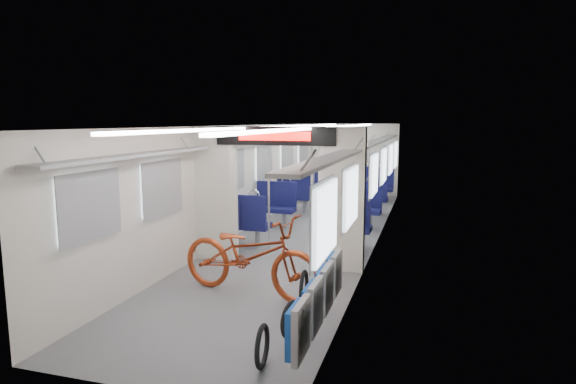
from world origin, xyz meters
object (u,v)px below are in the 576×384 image
object	(u,v)px
bike_hoop_b	(291,322)
stanchion_far_left	(314,173)
seat_bay_far_left	(304,187)
stanchion_near_left	(269,190)
bicycle	(250,255)
seat_bay_far_right	(373,188)
seat_bay_near_left	(261,209)
stanchion_near_right	(312,191)
bike_hoop_c	(304,291)
stanchion_far_right	(335,175)
flip_bench	(319,297)
bike_hoop_a	(262,349)
seat_bay_near_right	(353,210)

from	to	relation	value
bike_hoop_b	stanchion_far_left	distance (m)	6.42
seat_bay_far_left	stanchion_near_left	size ratio (longest dim) A/B	0.93
bicycle	seat_bay_far_right	world-z (taller)	seat_bay_far_right
seat_bay_near_left	stanchion_near_right	xyz separation A→B (m)	(1.33, -1.03, 0.59)
bike_hoop_c	stanchion_near_right	distance (m)	2.73
stanchion_far_right	stanchion_near_left	bearing A→B (deg)	-103.17
stanchion_near_right	seat_bay_near_left	bearing A→B (deg)	142.33
seat_bay_near_left	stanchion_near_right	size ratio (longest dim) A/B	0.95
stanchion_far_right	flip_bench	bearing A→B (deg)	-80.37
flip_bench	bike_hoop_c	size ratio (longest dim) A/B	4.30
bicycle	stanchion_near_right	distance (m)	2.39
bike_hoop_b	stanchion_near_left	bearing A→B (deg)	112.65
bicycle	stanchion_near_left	bearing A→B (deg)	23.29
bike_hoop_c	stanchion_far_right	world-z (taller)	stanchion_far_right
stanchion_near_right	stanchion_far_right	size ratio (longest dim) A/B	1.00
flip_bench	seat_bay_far_right	size ratio (longest dim) A/B	0.93
bike_hoop_c	seat_bay_far_right	bearing A→B (deg)	89.79
bicycle	stanchion_near_right	world-z (taller)	stanchion_near_right
flip_bench	seat_bay_far_right	bearing A→B (deg)	92.80
bicycle	seat_bay_far_right	bearing A→B (deg)	4.65
flip_bench	seat_bay_near_left	world-z (taller)	seat_bay_near_left
bike_hoop_a	stanchion_near_right	bearing A→B (deg)	97.13
seat_bay_far_left	stanchion_far_right	world-z (taller)	stanchion_far_right
seat_bay_near_right	stanchion_near_left	distance (m)	2.08
seat_bay_far_left	seat_bay_near_right	bearing A→B (deg)	-59.98
bicycle	seat_bay_near_left	size ratio (longest dim) A/B	0.99
bike_hoop_a	stanchion_near_right	distance (m)	4.27
bike_hoop_a	seat_bay_far_right	xyz separation A→B (m)	(0.02, 9.09, 0.37)
seat_bay_near_left	stanchion_near_left	size ratio (longest dim) A/B	0.95
stanchion_near_right	stanchion_far_right	xyz separation A→B (m)	(-0.11, 2.69, 0.00)
stanchion_far_left	bike_hoop_c	bearing A→B (deg)	-77.79
seat_bay_far_right	stanchion_near_right	bearing A→B (deg)	-96.23
bike_hoop_b	bike_hoop_c	distance (m)	0.93
seat_bay_near_right	flip_bench	bearing A→B (deg)	-85.20
stanchion_near_left	stanchion_near_right	distance (m)	0.78
flip_bench	bike_hoop_a	bearing A→B (deg)	-129.55
bike_hoop_a	seat_bay_far_right	distance (m)	9.09
bike_hoop_b	seat_bay_near_left	bearing A→B (deg)	113.51
stanchion_near_left	stanchion_far_right	distance (m)	2.90
bicycle	stanchion_near_left	xyz separation A→B (m)	(-0.46, 2.17, 0.58)
stanchion_near_right	stanchion_far_right	distance (m)	2.69
bike_hoop_a	stanchion_far_left	xyz separation A→B (m)	(-1.15, 6.92, 0.95)
bicycle	stanchion_far_right	bearing A→B (deg)	9.02
flip_bench	bike_hoop_b	bearing A→B (deg)	154.98
bicycle	seat_bay_near_left	distance (m)	3.48
flip_bench	stanchion_near_right	distance (m)	3.77
seat_bay_near_right	stanchion_near_left	bearing A→B (deg)	-130.81
bike_hoop_c	seat_bay_near_left	bearing A→B (deg)	117.52
stanchion_near_right	stanchion_far_left	world-z (taller)	same
bike_hoop_b	flip_bench	bearing A→B (deg)	-25.02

